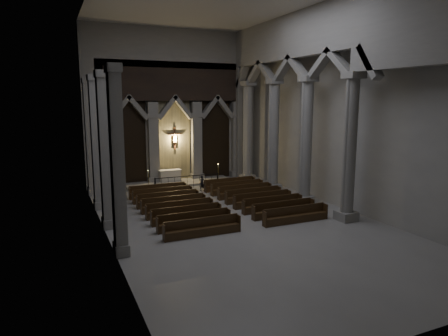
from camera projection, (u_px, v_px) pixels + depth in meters
name	position (u px, v px, depth m)	size (l,w,h in m)	color
room	(238.00, 80.00, 20.91)	(24.00, 24.10, 12.00)	gray
sanctuary_wall	(175.00, 99.00, 31.48)	(14.00, 0.77, 12.00)	gray
right_arcade	(310.00, 79.00, 24.25)	(1.00, 24.00, 12.00)	gray
left_pilasters	(100.00, 149.00, 22.02)	(0.60, 13.00, 8.03)	gray
sanctuary_step	(180.00, 182.00, 31.75)	(8.50, 2.60, 0.15)	gray
altar	(170.00, 175.00, 31.90)	(1.79, 0.72, 0.91)	beige
altar_rail	(187.00, 180.00, 29.92)	(5.02, 0.09, 0.99)	black
candle_stand_left	(149.00, 184.00, 29.51)	(0.25, 0.25, 1.46)	olive
candle_stand_right	(218.00, 178.00, 31.53)	(0.27, 0.27, 1.61)	olive
pews	(219.00, 204.00, 24.50)	(9.34, 9.04, 0.88)	black
worshipper	(202.00, 183.00, 29.06)	(0.41, 0.27, 1.13)	black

